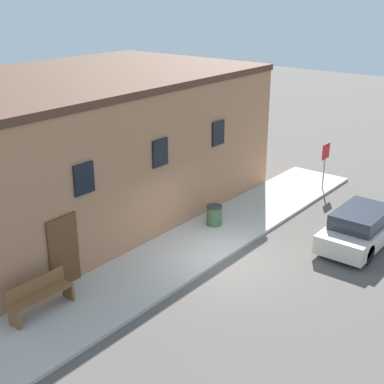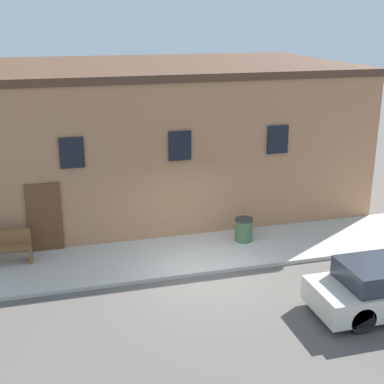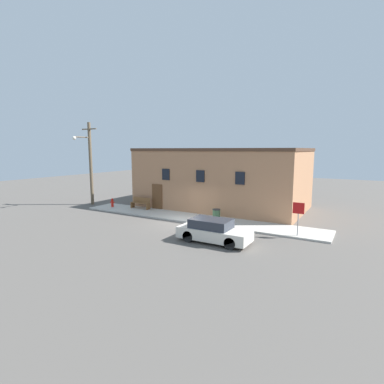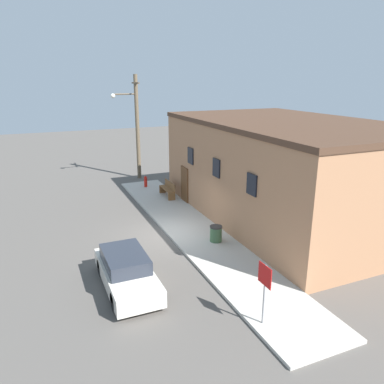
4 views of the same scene
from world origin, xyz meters
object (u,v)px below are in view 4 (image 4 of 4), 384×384
object	(u,v)px
fire_hydrant	(146,181)
bench	(168,189)
utility_pole	(136,124)
parked_car	(126,271)
trash_bin	(216,234)
stop_sign	(265,283)

from	to	relation	value
fire_hydrant	bench	bearing A→B (deg)	14.51
utility_pole	parked_car	size ratio (longest dim) A/B	1.86
parked_car	trash_bin	bearing A→B (deg)	113.77
utility_pole	parked_car	world-z (taller)	utility_pole
stop_sign	parked_car	world-z (taller)	stop_sign
fire_hydrant	trash_bin	bearing A→B (deg)	2.24
stop_sign	trash_bin	distance (m)	6.11
trash_bin	fire_hydrant	bearing A→B (deg)	-177.76
utility_pole	trash_bin	bearing A→B (deg)	0.54
bench	utility_pole	world-z (taller)	utility_pole
bench	trash_bin	xyz separation A→B (m)	(7.22, -0.29, -0.11)
bench	utility_pole	size ratio (longest dim) A/B	0.24
stop_sign	fire_hydrant	bearing A→B (deg)	176.35
fire_hydrant	stop_sign	world-z (taller)	stop_sign
fire_hydrant	stop_sign	size ratio (longest dim) A/B	0.39
stop_sign	trash_bin	bearing A→B (deg)	166.71
stop_sign	bench	world-z (taller)	stop_sign
fire_hydrant	bench	world-z (taller)	bench
stop_sign	bench	bearing A→B (deg)	172.70
stop_sign	parked_car	distance (m)	5.08
stop_sign	trash_bin	xyz separation A→B (m)	(-5.87, 1.39, -0.98)
stop_sign	bench	distance (m)	13.23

